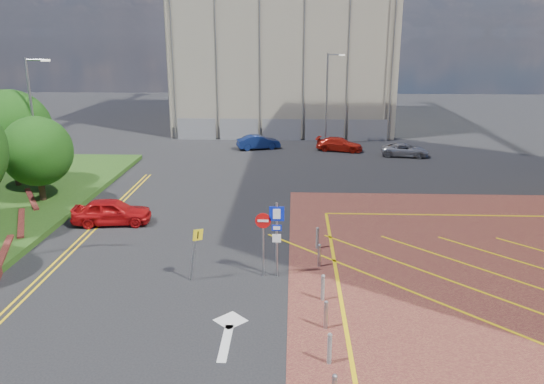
# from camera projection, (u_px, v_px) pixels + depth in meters

# --- Properties ---
(ground) EXTENTS (140.00, 140.00, 0.00)m
(ground) POSITION_uv_depth(u_px,v_px,m) (263.00, 287.00, 21.04)
(ground) COLOR black
(ground) RESTS_ON ground
(tree_c) EXTENTS (4.00, 4.00, 4.90)m
(tree_c) POSITION_uv_depth(u_px,v_px,m) (37.00, 151.00, 30.22)
(tree_c) COLOR #3D2B1C
(tree_c) RESTS_ON grass_bed
(tree_d) EXTENTS (5.00, 5.00, 6.08)m
(tree_d) POSITION_uv_depth(u_px,v_px,m) (11.00, 130.00, 33.01)
(tree_d) COLOR #3D2B1C
(tree_d) RESTS_ON grass_bed
(lamp_left_far) EXTENTS (1.53, 0.16, 8.00)m
(lamp_left_far) POSITION_uv_depth(u_px,v_px,m) (34.00, 120.00, 31.75)
(lamp_left_far) COLOR #9EA0A8
(lamp_left_far) RESTS_ON grass_bed
(lamp_back) EXTENTS (1.53, 0.16, 8.00)m
(lamp_back) POSITION_uv_depth(u_px,v_px,m) (328.00, 96.00, 46.41)
(lamp_back) COLOR #9EA0A8
(lamp_back) RESTS_ON ground
(sign_cluster) EXTENTS (1.17, 0.12, 3.20)m
(sign_cluster) POSITION_uv_depth(u_px,v_px,m) (272.00, 232.00, 21.41)
(sign_cluster) COLOR #9EA0A8
(sign_cluster) RESTS_ON ground
(warning_sign) EXTENTS (0.62, 0.39, 2.25)m
(warning_sign) POSITION_uv_depth(u_px,v_px,m) (195.00, 248.00, 21.19)
(warning_sign) COLOR #9EA0A8
(warning_sign) RESTS_ON ground
(bollard_row) EXTENTS (0.14, 11.14, 0.90)m
(bollard_row) POSITION_uv_depth(u_px,v_px,m) (324.00, 298.00, 19.22)
(bollard_row) COLOR #9EA0A8
(bollard_row) RESTS_ON forecourt
(construction_building) EXTENTS (21.20, 19.20, 22.00)m
(construction_building) POSITION_uv_depth(u_px,v_px,m) (284.00, 20.00, 56.13)
(construction_building) COLOR gray
(construction_building) RESTS_ON ground
(construction_fence) EXTENTS (21.60, 0.06, 2.00)m
(construction_fence) POSITION_uv_depth(u_px,v_px,m) (292.00, 130.00, 49.41)
(construction_fence) COLOR gray
(construction_fence) RESTS_ON ground
(car_red_left) EXTENTS (4.20, 2.07, 1.38)m
(car_red_left) POSITION_uv_depth(u_px,v_px,m) (112.00, 212.00, 27.79)
(car_red_left) COLOR #B90F12
(car_red_left) RESTS_ON ground
(car_blue_back) EXTENTS (3.91, 2.31, 1.22)m
(car_blue_back) POSITION_uv_depth(u_px,v_px,m) (258.00, 142.00, 45.79)
(car_blue_back) COLOR navy
(car_blue_back) RESTS_ON ground
(car_red_back) EXTENTS (4.20, 2.50, 1.14)m
(car_red_back) POSITION_uv_depth(u_px,v_px,m) (339.00, 144.00, 45.08)
(car_red_back) COLOR red
(car_red_back) RESTS_ON ground
(car_silver_back) EXTENTS (4.05, 2.36, 1.06)m
(car_silver_back) POSITION_uv_depth(u_px,v_px,m) (405.00, 150.00, 43.11)
(car_silver_back) COLOR #A2A2A9
(car_silver_back) RESTS_ON ground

